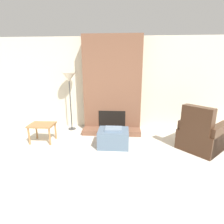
{
  "coord_description": "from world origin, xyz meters",
  "views": [
    {
      "loc": [
        0.32,
        -1.74,
        1.82
      ],
      "look_at": [
        0.0,
        2.94,
        0.57
      ],
      "focal_mm": 28.0,
      "sensor_mm": 36.0,
      "label": 1
    }
  ],
  "objects": [
    {
      "name": "ground_plane",
      "position": [
        0.0,
        0.0,
        0.0
      ],
      "size": [
        24.0,
        24.0,
        0.0
      ],
      "primitive_type": "plane",
      "color": "beige"
    },
    {
      "name": "fireplace",
      "position": [
        0.0,
        3.13,
        1.24
      ],
      "size": [
        1.58,
        0.81,
        2.6
      ],
      "color": "brown",
      "rests_on": "ground_plane"
    },
    {
      "name": "floor_lamp_left",
      "position": [
        -1.19,
        3.03,
        1.46
      ],
      "size": [
        0.38,
        0.38,
        1.64
      ],
      "color": "#333333",
      "rests_on": "ground_plane"
    },
    {
      "name": "side_table",
      "position": [
        -1.64,
        2.12,
        0.38
      ],
      "size": [
        0.58,
        0.44,
        0.46
      ],
      "color": "#9E7042",
      "rests_on": "ground_plane"
    },
    {
      "name": "armchair",
      "position": [
        2.03,
        1.97,
        0.31
      ],
      "size": [
        1.19,
        1.18,
        1.02
      ],
      "rotation": [
        0.0,
        0.0,
        2.32
      ],
      "color": "#422819",
      "rests_on": "ground_plane"
    },
    {
      "name": "wall_back",
      "position": [
        0.0,
        3.39,
        1.3
      ],
      "size": [
        8.12,
        0.06,
        2.6
      ],
      "primitive_type": "cube",
      "color": "beige",
      "rests_on": "ground_plane"
    },
    {
      "name": "ottoman",
      "position": [
        0.1,
        1.99,
        0.21
      ],
      "size": [
        0.69,
        0.54,
        0.45
      ],
      "color": "slate",
      "rests_on": "ground_plane"
    }
  ]
}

